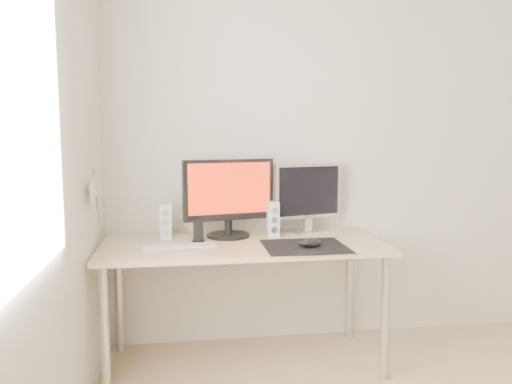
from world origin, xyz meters
TOP-DOWN VIEW (x-y plane):
  - wall_back at (0.00, 1.75)m, footprint 3.50×0.00m
  - mousepad at (-0.61, 1.22)m, footprint 0.45×0.40m
  - mouse at (-0.59, 1.19)m, footprint 0.12×0.07m
  - desk at (-0.93, 1.38)m, footprint 1.60×0.70m
  - main_monitor at (-1.00, 1.53)m, footprint 0.55×0.31m
  - second_monitor at (-0.50, 1.59)m, footprint 0.45×0.21m
  - speaker_left at (-1.37, 1.54)m, footprint 0.07×0.08m
  - speaker_right at (-0.73, 1.52)m, footprint 0.07×0.08m
  - keyboard at (-1.29, 1.27)m, footprint 0.43×0.17m
  - phone_dock at (-1.19, 1.39)m, footprint 0.07×0.06m
  - pennant at (-1.72, 1.24)m, footprint 0.01×0.23m

SIDE VIEW (x-z plane):
  - desk at x=-0.93m, z-range 0.29..1.02m
  - mousepad at x=-0.61m, z-range 0.73..0.73m
  - keyboard at x=-1.29m, z-range 0.73..0.75m
  - mouse at x=-0.59m, z-range 0.73..0.78m
  - phone_dock at x=-1.19m, z-range 0.70..0.83m
  - speaker_left at x=-1.37m, z-range 0.73..0.94m
  - speaker_right at x=-0.73m, z-range 0.73..0.94m
  - second_monitor at x=-0.50m, z-range 0.75..1.19m
  - main_monitor at x=-1.00m, z-range 0.75..1.22m
  - pennant at x=-1.72m, z-range 0.90..1.19m
  - wall_back at x=0.00m, z-range -0.50..3.00m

